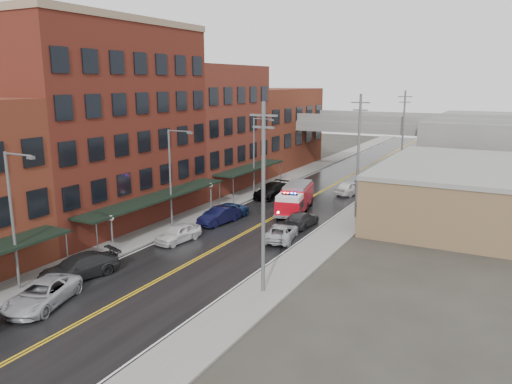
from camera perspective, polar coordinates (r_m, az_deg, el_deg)
The scene contains 32 objects.
road at distance 48.05m, azimuth 1.29°, elevation -3.32°, with size 11.00×160.00×0.02m, color black.
sidewalk_left at distance 51.59m, azimuth -5.98°, elevation -2.20°, with size 3.00×160.00×0.15m, color slate.
sidewalk_right at distance 45.38m, azimuth 9.59°, elevation -4.38°, with size 3.00×160.00×0.15m, color slate.
curb_left at distance 50.72m, azimuth -4.43°, elevation -2.42°, with size 0.30×160.00×0.15m, color gray.
curb_right at distance 45.89m, azimuth 7.63°, elevation -4.12°, with size 0.30×160.00×0.15m, color gray.
brick_building_b at distance 48.46m, azimuth -16.86°, elevation 7.11°, with size 9.00×20.00×18.00m, color maroon.
brick_building_c at distance 62.22m, azimuth -5.37°, elevation 7.30°, with size 9.00×15.00×15.00m, color maroon.
brick_building_far at distance 77.54m, azimuth 1.79°, elevation 7.27°, with size 9.00×20.00×12.00m, color brown.
tan_building at distance 52.66m, azimuth 22.21°, elevation -0.06°, with size 14.00×22.00×5.00m, color brown.
right_far_block at distance 81.91m, azimuth 25.93°, elevation 4.89°, with size 18.00×30.00×8.00m, color slate.
awning_1 at distance 45.55m, azimuth -11.15°, elevation -0.58°, with size 2.60×18.00×3.09m.
awning_2 at distance 59.86m, azimuth -0.61°, elevation 2.78°, with size 2.60×13.00×3.09m.
globe_lamp_1 at distance 39.96m, azimuth -16.19°, elevation -3.71°, with size 0.44×0.44×3.12m.
globe_lamp_2 at distance 50.58m, azimuth -5.19°, elevation 0.13°, with size 0.44×0.44×3.12m.
street_lamp_0 at distance 34.30m, azimuth -25.92°, elevation -2.18°, with size 2.64×0.22×9.00m.
street_lamp_1 at distance 45.30m, azimuth -9.55°, elevation 2.25°, with size 2.64×0.22×9.00m.
street_lamp_2 at distance 58.65m, azimuth -0.04°, elevation 4.76°, with size 2.64×0.22×9.00m.
utility_pole_0 at distance 30.36m, azimuth 0.84°, elevation -0.50°, with size 1.80×0.24×12.00m.
utility_pole_1 at distance 48.75m, azimuth 11.61°, elevation 4.23°, with size 1.80×0.24×12.00m.
utility_pole_2 at distance 68.05m, azimuth 16.43°, elevation 6.28°, with size 1.80×0.24×12.00m.
overpass at distance 76.54m, azimuth 12.18°, elevation 6.92°, with size 40.00×10.00×7.50m.
fire_truck at distance 50.89m, azimuth 4.48°, elevation -0.70°, with size 4.25×8.01×2.80m.
parked_car_left_2 at distance 32.93m, azimuth -23.21°, elevation -10.66°, with size 2.50×5.42×1.51m, color #ADAEB5.
parked_car_left_3 at distance 36.37m, azimuth -19.59°, elevation -8.07°, with size 2.25×5.53×1.60m, color black.
parked_car_left_4 at distance 42.26m, azimuth -8.88°, elevation -4.68°, with size 1.76×4.38×1.49m, color silver.
parked_car_left_5 at distance 47.06m, azimuth -4.25°, elevation -2.73°, with size 1.64×4.69×1.55m, color black.
parked_car_left_6 at distance 48.74m, azimuth -3.58°, elevation -2.27°, with size 2.33×5.06×1.41m, color navy.
parked_car_left_7 at distance 57.60m, azimuth 1.79°, elevation 0.19°, with size 2.30×5.66×1.64m, color black.
parked_car_right_0 at distance 42.28m, azimuth 2.91°, elevation -4.63°, with size 2.26×4.89×1.36m, color #AFB1B7.
parked_car_right_1 at distance 46.25m, azimuth 5.18°, elevation -3.12°, with size 1.96×4.81×1.40m, color #29292C.
parked_car_right_2 at distance 60.09m, azimuth 10.78°, elevation 0.49°, with size 1.93×4.80×1.64m, color white.
parked_car_right_3 at distance 63.75m, azimuth 12.55°, elevation 1.10°, with size 1.72×4.93×1.62m, color black.
Camera 1 is at (20.62, -11.36, 13.18)m, focal length 35.00 mm.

